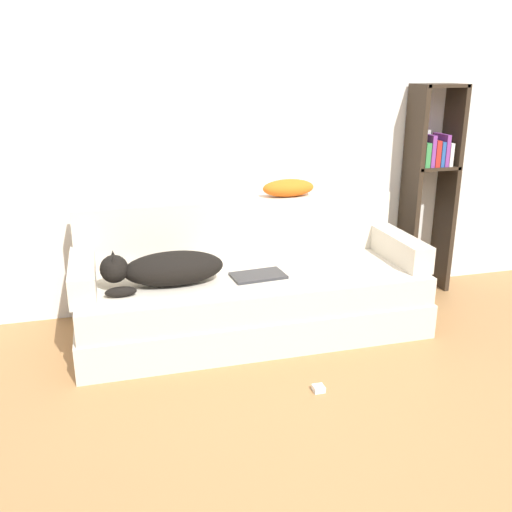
% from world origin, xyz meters
% --- Properties ---
extents(ground_plane, '(20.00, 20.00, 0.00)m').
position_xyz_m(ground_plane, '(0.00, 0.00, 0.00)').
color(ground_plane, '#9E7042').
extents(wall_back, '(7.07, 0.06, 2.70)m').
position_xyz_m(wall_back, '(0.00, 2.25, 1.35)').
color(wall_back, silver).
rests_on(wall_back, ground_plane).
extents(couch, '(2.26, 0.85, 0.42)m').
position_xyz_m(couch, '(-0.22, 1.66, 0.21)').
color(couch, beige).
rests_on(couch, ground_plane).
extents(couch_backrest, '(2.22, 0.15, 0.42)m').
position_xyz_m(couch_backrest, '(-0.22, 2.01, 0.63)').
color(couch_backrest, beige).
rests_on(couch_backrest, couch).
extents(couch_arm_left, '(0.15, 0.66, 0.18)m').
position_xyz_m(couch_arm_left, '(-1.27, 1.65, 0.51)').
color(couch_arm_left, beige).
rests_on(couch_arm_left, couch).
extents(couch_arm_right, '(0.15, 0.66, 0.18)m').
position_xyz_m(couch_arm_right, '(0.84, 1.65, 0.51)').
color(couch_arm_right, beige).
rests_on(couch_arm_right, couch).
extents(dog, '(0.75, 0.29, 0.24)m').
position_xyz_m(dog, '(-0.79, 1.59, 0.53)').
color(dog, black).
rests_on(dog, couch).
extents(laptop, '(0.35, 0.23, 0.02)m').
position_xyz_m(laptop, '(-0.20, 1.58, 0.43)').
color(laptop, '#2D2D30').
rests_on(laptop, couch).
extents(throw_pillow, '(0.37, 0.17, 0.12)m').
position_xyz_m(throw_pillow, '(0.13, 1.99, 0.90)').
color(throw_pillow, orange).
rests_on(throw_pillow, couch_backrest).
extents(bookshelf, '(0.36, 0.26, 1.58)m').
position_xyz_m(bookshelf, '(1.30, 2.06, 0.90)').
color(bookshelf, '#2D2319').
rests_on(bookshelf, ground_plane).
extents(power_adapter, '(0.06, 0.06, 0.03)m').
position_xyz_m(power_adapter, '(-0.06, 0.84, 0.02)').
color(power_adapter, white).
rests_on(power_adapter, ground_plane).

